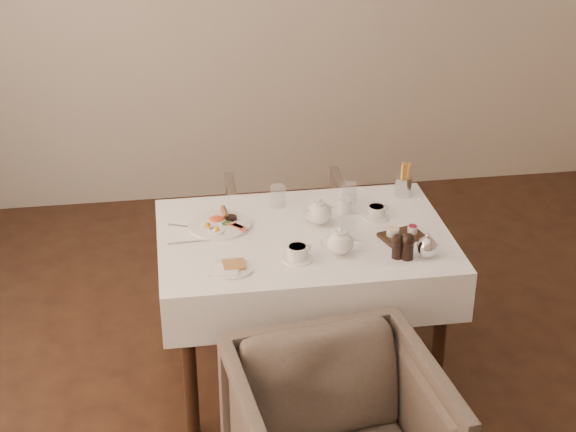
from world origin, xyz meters
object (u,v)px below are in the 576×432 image
(table, at_px, (304,257))
(armchair_far, at_px, (289,239))
(teapot_centre, at_px, (319,211))
(breakfast_plate, at_px, (220,224))

(table, xyz_separation_m, armchair_far, (0.06, 0.79, -0.34))
(table, relative_size, armchair_far, 1.95)
(table, xyz_separation_m, teapot_centre, (0.08, 0.08, 0.18))
(breakfast_plate, bearing_deg, armchair_far, 79.07)
(table, height_order, armchair_far, table)
(armchair_far, height_order, breakfast_plate, breakfast_plate)
(table, distance_m, breakfast_plate, 0.40)
(breakfast_plate, bearing_deg, teapot_centre, 14.47)
(armchair_far, distance_m, breakfast_plate, 0.91)
(table, bearing_deg, breakfast_plate, 159.07)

